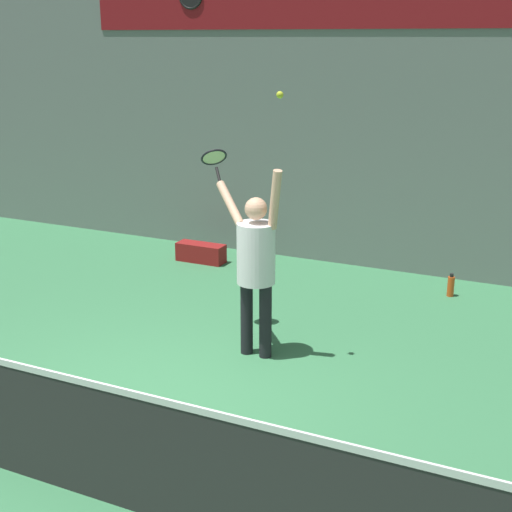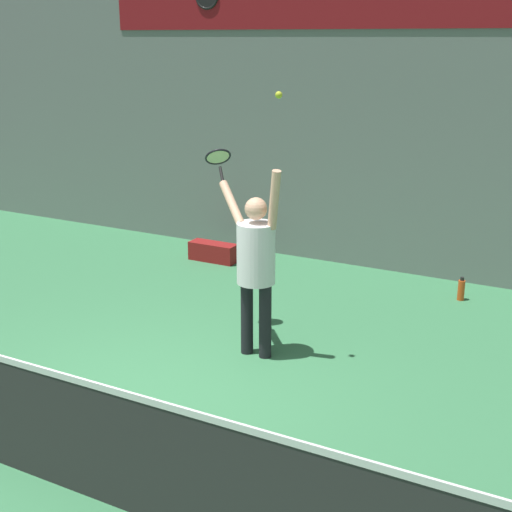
{
  "view_description": "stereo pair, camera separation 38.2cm",
  "coord_description": "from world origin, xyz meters",
  "views": [
    {
      "loc": [
        3.42,
        -4.51,
        3.2
      ],
      "look_at": [
        0.49,
        1.69,
        1.09
      ],
      "focal_mm": 50.0,
      "sensor_mm": 36.0,
      "label": 1
    },
    {
      "loc": [
        3.76,
        -4.34,
        3.2
      ],
      "look_at": [
        0.49,
        1.69,
        1.09
      ],
      "focal_mm": 50.0,
      "sensor_mm": 36.0,
      "label": 2
    }
  ],
  "objects": [
    {
      "name": "court_net",
      "position": [
        0.0,
        -1.02,
        0.5
      ],
      "size": [
        7.94,
        0.07,
        1.06
      ],
      "color": "#333333",
      "rests_on": "ground_plane"
    },
    {
      "name": "ground_plane",
      "position": [
        0.0,
        0.0,
        0.0
      ],
      "size": [
        18.0,
        18.0,
        0.0
      ],
      "primitive_type": "plane",
      "color": "#387A4C"
    },
    {
      "name": "tennis_racket",
      "position": [
        -0.23,
        2.17,
        1.95
      ],
      "size": [
        0.36,
        0.36,
        0.36
      ],
      "color": "black"
    },
    {
      "name": "tennis_player",
      "position": [
        0.48,
        1.7,
        1.05
      ],
      "size": [
        0.94,
        0.57,
        2.0
      ],
      "color": "black",
      "rests_on": "ground_plane"
    },
    {
      "name": "tennis_ball",
      "position": [
        0.77,
        1.62,
        2.69
      ],
      "size": [
        0.07,
        0.07,
        0.07
      ],
      "color": "#CCDB2D"
    },
    {
      "name": "back_wall",
      "position": [
        0.0,
        5.13,
        2.5
      ],
      "size": [
        18.0,
        0.1,
        5.0
      ],
      "color": "slate",
      "rests_on": "ground_plane"
    },
    {
      "name": "water_bottle",
      "position": [
        2.0,
        4.36,
        0.14
      ],
      "size": [
        0.09,
        0.09,
        0.3
      ],
      "color": "#D84C19",
      "rests_on": "ground_plane"
    },
    {
      "name": "equipment_bag",
      "position": [
        -1.64,
        4.28,
        0.14
      ],
      "size": [
        0.73,
        0.26,
        0.28
      ],
      "color": "maroon",
      "rests_on": "ground_plane"
    }
  ]
}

